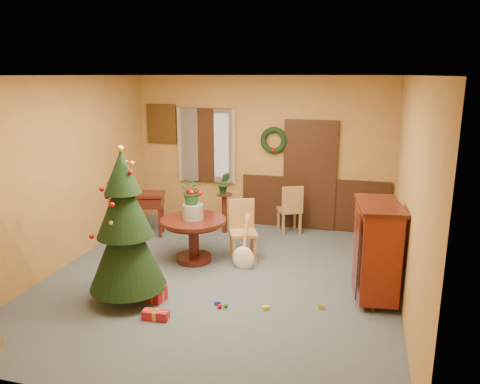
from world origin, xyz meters
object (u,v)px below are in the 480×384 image
(chair_near, at_px, (242,227))
(writing_desk, at_px, (140,203))
(sideboard, at_px, (376,248))
(christmas_tree, at_px, (125,229))
(dining_table, at_px, (194,232))

(chair_near, relative_size, writing_desk, 0.98)
(writing_desk, bearing_deg, sideboard, -19.81)
(chair_near, xyz_separation_m, sideboard, (2.05, -0.89, 0.18))
(chair_near, bearing_deg, christmas_tree, -121.30)
(dining_table, height_order, sideboard, sideboard)
(dining_table, bearing_deg, writing_desk, 145.88)
(dining_table, xyz_separation_m, christmas_tree, (-0.38, -1.45, 0.48))
(sideboard, bearing_deg, writing_desk, 160.19)
(dining_table, relative_size, christmas_tree, 0.50)
(chair_near, xyz_separation_m, christmas_tree, (-1.09, -1.79, 0.46))
(writing_desk, bearing_deg, dining_table, -34.12)
(chair_near, distance_m, sideboard, 2.25)
(christmas_tree, distance_m, sideboard, 3.28)
(christmas_tree, xyz_separation_m, sideboard, (3.15, 0.90, -0.28))
(dining_table, distance_m, writing_desk, 1.70)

